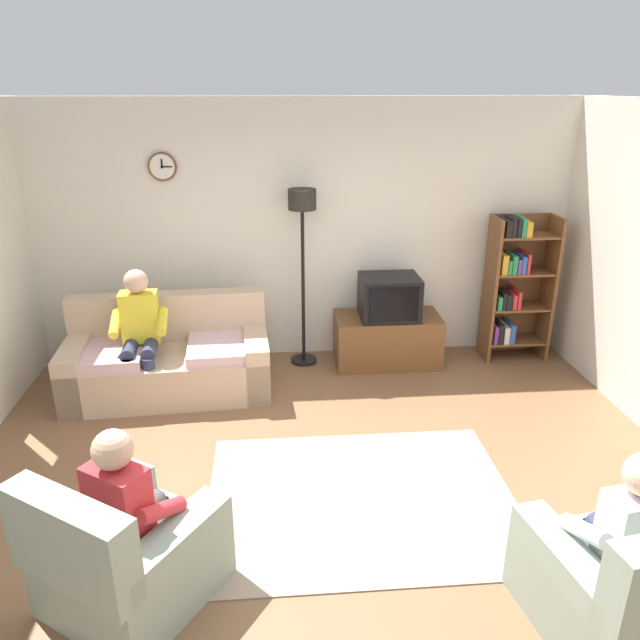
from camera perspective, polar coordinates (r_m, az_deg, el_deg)
ground_plane at (r=4.57m, az=0.89°, el=-16.43°), size 12.00×12.00×0.00m
back_wall_assembly at (r=6.43m, az=-1.40°, el=8.28°), size 6.20×0.17×2.70m
couch at (r=6.01m, az=-14.08°, el=-3.79°), size 1.95×0.99×0.90m
tv_stand at (r=6.48m, az=6.33°, el=-1.83°), size 1.10×0.56×0.53m
tv at (r=6.29m, az=6.55°, el=2.17°), size 0.60×0.49×0.44m
bookshelf at (r=6.74m, az=17.83°, el=3.18°), size 0.68×0.36×1.56m
floor_lamp at (r=6.11m, az=-1.67°, el=8.54°), size 0.28×0.28×1.85m
armchair_near_window at (r=3.84m, az=-17.68°, el=-20.64°), size 1.16×1.18×0.90m
armchair_near_bookshelf at (r=3.86m, az=26.46°, el=-21.77°), size 0.94×1.00×0.90m
area_rug at (r=4.56m, az=3.93°, el=-16.48°), size 2.20×1.70×0.01m
person_on_couch at (r=5.81m, az=-16.65°, el=-0.83°), size 0.53×0.55×1.24m
person_in_left_armchair at (r=3.68m, az=-17.21°, el=-16.24°), size 0.61×0.64×1.12m
person_in_right_armchair at (r=3.72m, az=26.38°, el=-17.34°), size 0.56×0.58×1.12m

